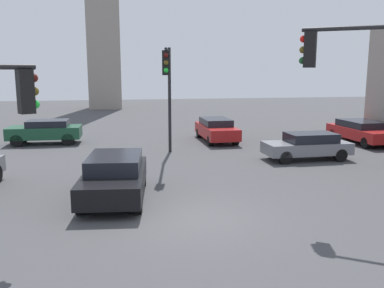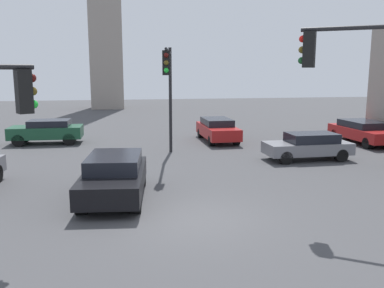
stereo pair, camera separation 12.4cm
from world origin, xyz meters
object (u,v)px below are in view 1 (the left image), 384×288
at_px(car_2, 46,131).
at_px(traffic_light_2, 168,79).
at_px(car_0, 363,131).
at_px(car_3, 115,176).
at_px(car_5, 216,129).
at_px(car_7, 308,146).

bearing_deg(car_2, traffic_light_2, 140.26).
relative_size(traffic_light_2, car_2, 1.31).
height_order(car_0, car_3, car_3).
distance_m(car_2, car_5, 10.08).
xyz_separation_m(car_5, car_7, (3.06, -5.95, -0.03)).
bearing_deg(traffic_light_2, car_5, 153.15).
xyz_separation_m(traffic_light_2, car_0, (11.91, 2.70, -3.16)).
distance_m(car_2, car_3, 11.93).
relative_size(car_2, car_3, 0.89).
height_order(car_5, car_7, car_5).
bearing_deg(car_3, car_0, 125.87).
distance_m(car_0, car_7, 6.52).
distance_m(car_3, car_7, 10.14).
bearing_deg(car_3, car_2, -154.25).
height_order(car_2, car_5, car_2).
height_order(car_2, car_7, car_2).
bearing_deg(car_7, traffic_light_2, -10.17).
distance_m(car_2, car_7, 14.74).
distance_m(car_3, car_5, 12.05).
xyz_separation_m(traffic_light_2, car_2, (-6.53, 5.68, -3.11)).
relative_size(car_0, car_7, 1.17).
height_order(car_0, car_2, car_2).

